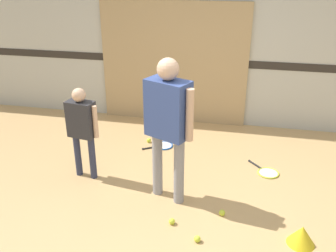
# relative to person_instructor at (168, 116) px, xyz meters

# --- Properties ---
(ground_plane) EXTENTS (16.00, 16.00, 0.00)m
(ground_plane) POSITION_rel_person_instructor_xyz_m (0.17, -0.13, -1.01)
(ground_plane) COLOR tan
(wall_back) EXTENTS (16.00, 0.07, 3.20)m
(wall_back) POSITION_rel_person_instructor_xyz_m (0.17, 2.31, 0.59)
(wall_back) COLOR beige
(wall_back) RESTS_ON ground_plane
(wall_panel) EXTENTS (2.38, 0.05, 1.96)m
(wall_panel) POSITION_rel_person_instructor_xyz_m (-0.40, 2.25, -0.03)
(wall_panel) COLOR tan
(wall_panel) RESTS_ON ground_plane
(person_instructor) EXTENTS (0.57, 0.41, 1.63)m
(person_instructor) POSITION_rel_person_instructor_xyz_m (0.00, 0.00, 0.00)
(person_instructor) COLOR gray
(person_instructor) RESTS_ON ground_plane
(person_student_left) EXTENTS (0.44, 0.23, 1.17)m
(person_student_left) POSITION_rel_person_instructor_xyz_m (-1.10, 0.23, -0.29)
(person_student_left) COLOR #2D334C
(person_student_left) RESTS_ON ground_plane
(racket_spare_on_floor) EXTENTS (0.48, 0.39, 0.03)m
(racket_spare_on_floor) POSITION_rel_person_instructor_xyz_m (-0.35, 1.24, -1.00)
(racket_spare_on_floor) COLOR blue
(racket_spare_on_floor) RESTS_ON ground_plane
(racket_second_spare) EXTENTS (0.45, 0.48, 0.03)m
(racket_second_spare) POSITION_rel_person_instructor_xyz_m (1.14, 0.79, -1.00)
(racket_second_spare) COLOR #C6D838
(racket_second_spare) RESTS_ON ground_plane
(tennis_ball_near_instructor) EXTENTS (0.07, 0.07, 0.07)m
(tennis_ball_near_instructor) POSITION_rel_person_instructor_xyz_m (0.14, -0.47, -0.98)
(tennis_ball_near_instructor) COLOR #CCE038
(tennis_ball_near_instructor) RESTS_ON ground_plane
(tennis_ball_by_spare_racket) EXTENTS (0.07, 0.07, 0.07)m
(tennis_ball_by_spare_racket) POSITION_rel_person_instructor_xyz_m (-0.58, 1.32, -0.98)
(tennis_ball_by_spare_racket) COLOR #CCE038
(tennis_ball_by_spare_racket) RESTS_ON ground_plane
(tennis_ball_stray_left) EXTENTS (0.07, 0.07, 0.07)m
(tennis_ball_stray_left) POSITION_rel_person_instructor_xyz_m (0.64, -0.21, -0.98)
(tennis_ball_stray_left) COLOR #CCE038
(tennis_ball_stray_left) RESTS_ON ground_plane
(tennis_ball_stray_right) EXTENTS (0.07, 0.07, 0.07)m
(tennis_ball_stray_right) POSITION_rel_person_instructor_xyz_m (0.44, -0.68, -0.98)
(tennis_ball_stray_right) COLOR #CCE038
(tennis_ball_stray_right) RESTS_ON ground_plane
(training_cone) EXTENTS (0.27, 0.27, 0.20)m
(training_cone) POSITION_rel_person_instructor_xyz_m (1.42, -0.49, -0.91)
(training_cone) COLOR yellow
(training_cone) RESTS_ON ground_plane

